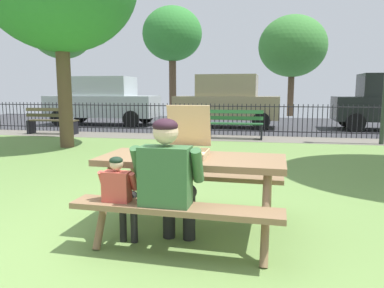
{
  "coord_description": "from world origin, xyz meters",
  "views": [
    {
      "loc": [
        1.12,
        -3.0,
        1.42
      ],
      "look_at": [
        0.24,
        1.42,
        0.75
      ],
      "focal_mm": 34.15,
      "sensor_mm": 36.0,
      "label": 1
    }
  ],
  "objects_px": {
    "adult_at_table": "(169,180)",
    "far_tree_left": "(62,31)",
    "far_tree_center": "(293,47)",
    "far_tree_midleft": "(172,35)",
    "picnic_table_foreground": "(192,174)",
    "park_bench_left": "(52,121)",
    "parked_car_far_left": "(103,100)",
    "park_bench_center": "(235,125)",
    "parked_car_left": "(227,101)",
    "child_at_table": "(120,193)",
    "pizza_box_open": "(186,146)"
  },
  "relations": [
    {
      "from": "adult_at_table",
      "to": "far_tree_left",
      "type": "distance_m",
      "value": 21.48
    },
    {
      "from": "adult_at_table",
      "to": "far_tree_left",
      "type": "xyz_separation_m",
      "value": [
        -11.33,
        17.76,
        4.24
      ]
    },
    {
      "from": "far_tree_center",
      "to": "far_tree_midleft",
      "type": "bearing_deg",
      "value": 180.0
    },
    {
      "from": "picnic_table_foreground",
      "to": "park_bench_left",
      "type": "relative_size",
      "value": 1.15
    },
    {
      "from": "park_bench_left",
      "to": "parked_car_far_left",
      "type": "xyz_separation_m",
      "value": [
        0.21,
        3.34,
        0.59
      ]
    },
    {
      "from": "parked_car_far_left",
      "to": "park_bench_left",
      "type": "bearing_deg",
      "value": -93.63
    },
    {
      "from": "picnic_table_foreground",
      "to": "park_bench_center",
      "type": "relative_size",
      "value": 1.15
    },
    {
      "from": "parked_car_far_left",
      "to": "park_bench_center",
      "type": "bearing_deg",
      "value": -30.57
    },
    {
      "from": "picnic_table_foreground",
      "to": "far_tree_center",
      "type": "bearing_deg",
      "value": 83.24
    },
    {
      "from": "far_tree_midleft",
      "to": "far_tree_center",
      "type": "height_order",
      "value": "far_tree_midleft"
    },
    {
      "from": "park_bench_center",
      "to": "parked_car_far_left",
      "type": "height_order",
      "value": "parked_car_far_left"
    },
    {
      "from": "parked_car_left",
      "to": "adult_at_table",
      "type": "bearing_deg",
      "value": -86.78
    },
    {
      "from": "parked_car_left",
      "to": "far_tree_left",
      "type": "distance_m",
      "value": 13.24
    },
    {
      "from": "picnic_table_foreground",
      "to": "parked_car_left",
      "type": "xyz_separation_m",
      "value": [
        -0.72,
        10.51,
        0.41
      ]
    },
    {
      "from": "park_bench_center",
      "to": "child_at_table",
      "type": "bearing_deg",
      "value": -92.94
    },
    {
      "from": "park_bench_center",
      "to": "far_tree_midleft",
      "type": "xyz_separation_m",
      "value": [
        -4.43,
        10.1,
        4.1
      ]
    },
    {
      "from": "pizza_box_open",
      "to": "adult_at_table",
      "type": "distance_m",
      "value": 0.62
    },
    {
      "from": "child_at_table",
      "to": "far_tree_left",
      "type": "height_order",
      "value": "far_tree_left"
    },
    {
      "from": "pizza_box_open",
      "to": "park_bench_left",
      "type": "relative_size",
      "value": 0.33
    },
    {
      "from": "far_tree_center",
      "to": "parked_car_left",
      "type": "bearing_deg",
      "value": -112.24
    },
    {
      "from": "adult_at_table",
      "to": "parked_car_far_left",
      "type": "bearing_deg",
      "value": 117.42
    },
    {
      "from": "picnic_table_foreground",
      "to": "adult_at_table",
      "type": "distance_m",
      "value": 0.51
    },
    {
      "from": "adult_at_table",
      "to": "park_bench_left",
      "type": "bearing_deg",
      "value": 127.71
    },
    {
      "from": "pizza_box_open",
      "to": "park_bench_center",
      "type": "xyz_separation_m",
      "value": [
        -0.07,
        7.08,
        -0.45
      ]
    },
    {
      "from": "parked_car_far_left",
      "to": "parked_car_left",
      "type": "bearing_deg",
      "value": 0.0
    },
    {
      "from": "parked_car_left",
      "to": "far_tree_left",
      "type": "relative_size",
      "value": 0.6
    },
    {
      "from": "park_bench_center",
      "to": "far_tree_midleft",
      "type": "height_order",
      "value": "far_tree_midleft"
    },
    {
      "from": "parked_car_left",
      "to": "far_tree_midleft",
      "type": "relative_size",
      "value": 0.65
    },
    {
      "from": "far_tree_left",
      "to": "picnic_table_foreground",
      "type": "bearing_deg",
      "value": -56.48
    },
    {
      "from": "picnic_table_foreground",
      "to": "parked_car_far_left",
      "type": "height_order",
      "value": "parked_car_far_left"
    },
    {
      "from": "parked_car_left",
      "to": "pizza_box_open",
      "type": "bearing_deg",
      "value": -86.47
    },
    {
      "from": "park_bench_center",
      "to": "parked_car_far_left",
      "type": "bearing_deg",
      "value": 149.43
    },
    {
      "from": "parked_car_far_left",
      "to": "far_tree_left",
      "type": "height_order",
      "value": "far_tree_left"
    },
    {
      "from": "far_tree_left",
      "to": "far_tree_center",
      "type": "distance_m",
      "value": 13.53
    },
    {
      "from": "park_bench_center",
      "to": "far_tree_left",
      "type": "bearing_deg",
      "value": 138.18
    },
    {
      "from": "picnic_table_foreground",
      "to": "far_tree_left",
      "type": "height_order",
      "value": "far_tree_left"
    },
    {
      "from": "child_at_table",
      "to": "far_tree_midleft",
      "type": "distance_m",
      "value": 18.65
    },
    {
      "from": "picnic_table_foreground",
      "to": "park_bench_center",
      "type": "bearing_deg",
      "value": 91.14
    },
    {
      "from": "pizza_box_open",
      "to": "far_tree_midleft",
      "type": "distance_m",
      "value": 18.13
    },
    {
      "from": "child_at_table",
      "to": "far_tree_center",
      "type": "bearing_deg",
      "value": 81.73
    },
    {
      "from": "pizza_box_open",
      "to": "far_tree_left",
      "type": "bearing_deg",
      "value": 123.47
    },
    {
      "from": "child_at_table",
      "to": "adult_at_table",
      "type": "bearing_deg",
      "value": 1.64
    },
    {
      "from": "pizza_box_open",
      "to": "far_tree_midleft",
      "type": "height_order",
      "value": "far_tree_midleft"
    },
    {
      "from": "picnic_table_foreground",
      "to": "park_bench_left",
      "type": "xyz_separation_m",
      "value": [
        -6.02,
        7.16,
        -0.18
      ]
    },
    {
      "from": "far_tree_midleft",
      "to": "park_bench_left",
      "type": "bearing_deg",
      "value": -98.14
    },
    {
      "from": "pizza_box_open",
      "to": "park_bench_center",
      "type": "height_order",
      "value": "pizza_box_open"
    },
    {
      "from": "park_bench_left",
      "to": "park_bench_center",
      "type": "height_order",
      "value": "same"
    },
    {
      "from": "pizza_box_open",
      "to": "adult_at_table",
      "type": "relative_size",
      "value": 0.44
    },
    {
      "from": "far_tree_midleft",
      "to": "far_tree_center",
      "type": "bearing_deg",
      "value": 0.0
    },
    {
      "from": "child_at_table",
      "to": "park_bench_center",
      "type": "relative_size",
      "value": 0.53
    }
  ]
}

